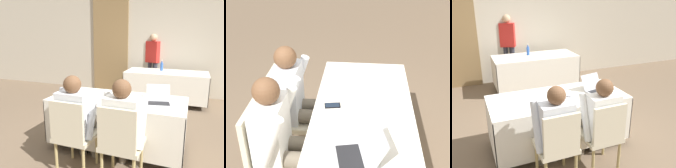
{
  "view_description": "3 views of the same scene",
  "coord_description": "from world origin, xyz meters",
  "views": [
    {
      "loc": [
        0.94,
        -2.72,
        1.62
      ],
      "look_at": [
        0.0,
        -0.21,
        0.99
      ],
      "focal_mm": 35.0,
      "sensor_mm": 36.0,
      "label": 1
    },
    {
      "loc": [
        2.11,
        -0.02,
        2.19
      ],
      "look_at": [
        0.0,
        -0.21,
        0.99
      ],
      "focal_mm": 50.0,
      "sensor_mm": 36.0,
      "label": 2
    },
    {
      "loc": [
        -1.12,
        -2.89,
        2.05
      ],
      "look_at": [
        0.0,
        -0.21,
        0.99
      ],
      "focal_mm": 40.0,
      "sensor_mm": 36.0,
      "label": 3
    }
  ],
  "objects": [
    {
      "name": "ground_plane",
      "position": [
        0.0,
        0.0,
        0.0
      ],
      "size": [
        24.0,
        24.0,
        0.0
      ],
      "primitive_type": "plane",
      "color": "brown"
    },
    {
      "name": "conference_table_near",
      "position": [
        0.0,
        0.0,
        0.57
      ],
      "size": [
        1.84,
        0.82,
        0.74
      ],
      "color": "white",
      "rests_on": "ground_plane"
    },
    {
      "name": "chair_near_right",
      "position": [
        0.29,
        -0.72,
        0.5
      ],
      "size": [
        0.44,
        0.44,
        0.91
      ],
      "rotation": [
        0.0,
        0.0,
        3.14
      ],
      "color": "tan",
      "rests_on": "ground_plane"
    },
    {
      "name": "paper_beside_laptop",
      "position": [
        -0.31,
        -0.11,
        0.74
      ],
      "size": [
        0.27,
        0.34,
        0.0
      ],
      "rotation": [
        0.0,
        0.0,
        -0.23
      ],
      "color": "white",
      "rests_on": "conference_table_near"
    },
    {
      "name": "cell_phone",
      "position": [
        -0.06,
        -0.26,
        0.75
      ],
      "size": [
        0.09,
        0.14,
        0.01
      ],
      "rotation": [
        0.0,
        0.0,
        0.16
      ],
      "color": "black",
      "rests_on": "conference_table_near"
    },
    {
      "name": "water_bottle",
      "position": [
        0.25,
        2.49,
        0.85
      ],
      "size": [
        0.07,
        0.07,
        0.25
      ],
      "color": "#2D5BB7",
      "rests_on": "conference_table_far"
    },
    {
      "name": "person_checkered_shirt",
      "position": [
        -0.29,
        -0.61,
        0.66
      ],
      "size": [
        0.5,
        0.52,
        1.17
      ],
      "rotation": [
        0.0,
        0.0,
        3.14
      ],
      "color": "#665B4C",
      "rests_on": "ground_plane"
    },
    {
      "name": "chair_near_left",
      "position": [
        -0.29,
        -0.72,
        0.5
      ],
      "size": [
        0.44,
        0.44,
        0.91
      ],
      "rotation": [
        0.0,
        0.0,
        3.14
      ],
      "color": "tan",
      "rests_on": "ground_plane"
    },
    {
      "name": "person_red_shirt",
      "position": [
        -0.07,
        3.09,
        0.91
      ],
      "size": [
        0.39,
        0.32,
        1.59
      ],
      "rotation": [
        0.0,
        0.0,
        -0.39
      ],
      "color": "#33333D",
      "rests_on": "ground_plane"
    },
    {
      "name": "conference_table_far",
      "position": [
        0.38,
        2.38,
        0.57
      ],
      "size": [
        1.84,
        0.82,
        0.74
      ],
      "color": "white",
      "rests_on": "ground_plane"
    },
    {
      "name": "curtain_panel",
      "position": [
        -1.26,
        3.06,
        1.33
      ],
      "size": [
        1.02,
        0.04,
        2.65
      ],
      "color": "olive",
      "rests_on": "ground_plane"
    },
    {
      "name": "person_white_shirt",
      "position": [
        0.29,
        -0.61,
        0.66
      ],
      "size": [
        0.5,
        0.52,
        1.17
      ],
      "rotation": [
        0.0,
        0.0,
        3.14
      ],
      "color": "#665B4C",
      "rests_on": "ground_plane"
    },
    {
      "name": "wall_back",
      "position": [
        0.0,
        3.12,
        1.35
      ],
      "size": [
        12.0,
        0.06,
        2.7
      ],
      "color": "beige",
      "rests_on": "ground_plane"
    },
    {
      "name": "paper_left_edge",
      "position": [
        0.71,
        0.1,
        0.74
      ],
      "size": [
        0.28,
        0.34,
        0.0
      ],
      "rotation": [
        0.0,
        0.0,
        -0.29
      ],
      "color": "white",
      "rests_on": "conference_table_near"
    },
    {
      "name": "paper_centre_table",
      "position": [
        0.17,
        0.02,
        0.74
      ],
      "size": [
        0.31,
        0.35,
        0.0
      ],
      "rotation": [
        0.0,
        0.0,
        0.39
      ],
      "color": "white",
      "rests_on": "conference_table_near"
    },
    {
      "name": "laptop",
      "position": [
        0.56,
        -0.03,
        0.78
      ],
      "size": [
        0.37,
        0.39,
        0.22
      ],
      "rotation": [
        0.0,
        0.0,
        0.21
      ],
      "color": "#B7B7BC",
      "rests_on": "conference_table_near"
    }
  ]
}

